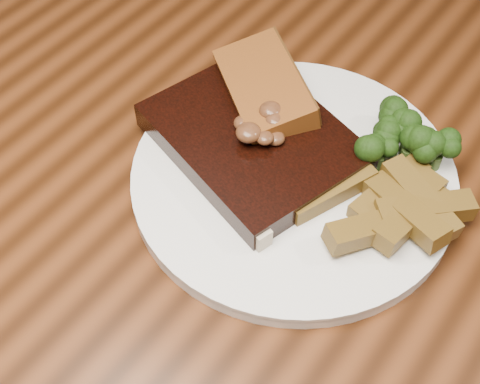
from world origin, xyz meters
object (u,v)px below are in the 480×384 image
(dining_table, at_px, (233,272))
(steak, at_px, (253,139))
(potato_wedges, at_px, (373,212))
(plate, at_px, (293,178))
(garlic_bread, at_px, (264,103))

(dining_table, distance_m, steak, 0.14)
(steak, distance_m, potato_wedges, 0.13)
(steak, bearing_deg, plate, 13.25)
(dining_table, relative_size, plate, 5.28)
(potato_wedges, bearing_deg, steak, 177.97)
(potato_wedges, bearing_deg, plate, 178.63)
(plate, distance_m, garlic_bread, 0.09)
(steak, bearing_deg, garlic_bread, 129.84)
(dining_table, bearing_deg, steak, 112.27)
(garlic_bread, bearing_deg, dining_table, -31.52)
(plate, height_order, garlic_bread, garlic_bread)
(steak, bearing_deg, dining_table, -51.33)
(steak, relative_size, garlic_bread, 1.56)
(steak, height_order, potato_wedges, steak)
(plate, height_order, steak, steak)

